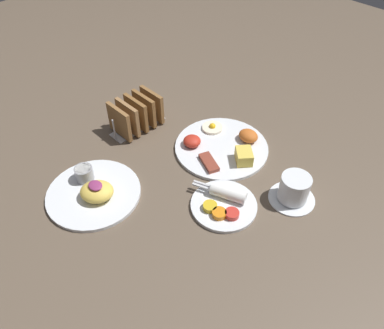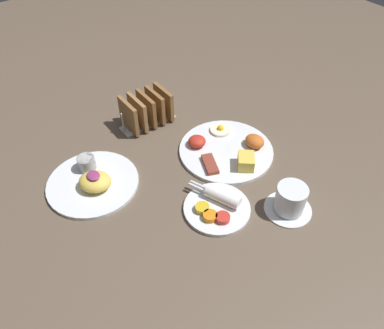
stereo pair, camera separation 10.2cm
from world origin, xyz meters
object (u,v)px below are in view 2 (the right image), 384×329
(toast_rack, at_px, (147,110))
(coffee_cup, at_px, (290,200))
(plate_foreground, at_px, (93,180))
(plate_condiments, at_px, (218,206))
(plate_breakfast, at_px, (228,149))

(toast_rack, distance_m, coffee_cup, 0.53)
(plate_foreground, relative_size, toast_rack, 1.36)
(coffee_cup, bearing_deg, toast_rack, -169.38)
(plate_condiments, distance_m, toast_rack, 0.41)
(plate_breakfast, distance_m, plate_foreground, 0.39)
(plate_breakfast, distance_m, plate_condiments, 0.22)
(plate_foreground, height_order, coffee_cup, coffee_cup)
(plate_foreground, bearing_deg, coffee_cup, 43.79)
(plate_breakfast, relative_size, toast_rack, 1.53)
(toast_rack, height_order, coffee_cup, toast_rack)
(coffee_cup, bearing_deg, plate_foreground, -136.21)
(plate_condiments, xyz_separation_m, toast_rack, (-0.41, 0.04, 0.04))
(plate_foreground, xyz_separation_m, coffee_cup, (0.37, 0.36, 0.02))
(coffee_cup, bearing_deg, plate_condiments, -127.32)
(plate_breakfast, bearing_deg, toast_rack, -156.33)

